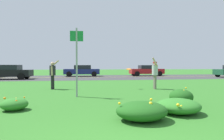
{
  "coord_description": "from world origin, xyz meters",
  "views": [
    {
      "loc": [
        -0.51,
        -1.77,
        1.33
      ],
      "look_at": [
        0.82,
        7.38,
        1.13
      ],
      "focal_mm": 29.69,
      "sensor_mm": 36.0,
      "label": 1
    }
  ],
  "objects_px": {
    "car_black_rightmost": "(8,72)",
    "sign_post_near_path": "(77,56)",
    "person_thrower_dark_shirt": "(53,73)",
    "person_catcher_red_cap_gray_shirt": "(155,72)",
    "car_red_center_left": "(147,70)",
    "frisbee_orange": "(129,69)",
    "car_navy_center_right": "(82,71)"
  },
  "relations": [
    {
      "from": "car_black_rightmost",
      "to": "sign_post_near_path",
      "type": "bearing_deg",
      "value": -58.07
    },
    {
      "from": "sign_post_near_path",
      "to": "person_thrower_dark_shirt",
      "type": "bearing_deg",
      "value": 117.56
    },
    {
      "from": "person_catcher_red_cap_gray_shirt",
      "to": "car_red_center_left",
      "type": "bearing_deg",
      "value": 73.01
    },
    {
      "from": "frisbee_orange",
      "to": "car_navy_center_right",
      "type": "distance_m",
      "value": 14.08
    },
    {
      "from": "sign_post_near_path",
      "to": "car_navy_center_right",
      "type": "distance_m",
      "value": 16.22
    },
    {
      "from": "person_catcher_red_cap_gray_shirt",
      "to": "car_navy_center_right",
      "type": "bearing_deg",
      "value": 107.37
    },
    {
      "from": "person_catcher_red_cap_gray_shirt",
      "to": "car_red_center_left",
      "type": "relative_size",
      "value": 0.41
    },
    {
      "from": "sign_post_near_path",
      "to": "frisbee_orange",
      "type": "bearing_deg",
      "value": 40.12
    },
    {
      "from": "sign_post_near_path",
      "to": "frisbee_orange",
      "type": "relative_size",
      "value": 10.65
    },
    {
      "from": "car_navy_center_right",
      "to": "person_catcher_red_cap_gray_shirt",
      "type": "bearing_deg",
      "value": -72.63
    },
    {
      "from": "person_thrower_dark_shirt",
      "to": "car_red_center_left",
      "type": "bearing_deg",
      "value": 52.73
    },
    {
      "from": "person_thrower_dark_shirt",
      "to": "sign_post_near_path",
      "type": "bearing_deg",
      "value": -62.44
    },
    {
      "from": "person_catcher_red_cap_gray_shirt",
      "to": "frisbee_orange",
      "type": "height_order",
      "value": "person_catcher_red_cap_gray_shirt"
    },
    {
      "from": "person_catcher_red_cap_gray_shirt",
      "to": "car_black_rightmost",
      "type": "bearing_deg",
      "value": 140.42
    },
    {
      "from": "frisbee_orange",
      "to": "car_black_rightmost",
      "type": "height_order",
      "value": "car_black_rightmost"
    },
    {
      "from": "frisbee_orange",
      "to": "car_red_center_left",
      "type": "height_order",
      "value": "car_red_center_left"
    },
    {
      "from": "frisbee_orange",
      "to": "car_navy_center_right",
      "type": "height_order",
      "value": "car_navy_center_right"
    },
    {
      "from": "car_red_center_left",
      "to": "person_thrower_dark_shirt",
      "type": "bearing_deg",
      "value": -127.27
    },
    {
      "from": "person_catcher_red_cap_gray_shirt",
      "to": "car_navy_center_right",
      "type": "xyz_separation_m",
      "value": [
        -4.41,
        14.09,
        -0.23
      ]
    },
    {
      "from": "person_thrower_dark_shirt",
      "to": "car_black_rightmost",
      "type": "relative_size",
      "value": 0.38
    },
    {
      "from": "person_thrower_dark_shirt",
      "to": "car_navy_center_right",
      "type": "bearing_deg",
      "value": 83.84
    },
    {
      "from": "person_catcher_red_cap_gray_shirt",
      "to": "frisbee_orange",
      "type": "bearing_deg",
      "value": 167.7
    },
    {
      "from": "frisbee_orange",
      "to": "sign_post_near_path",
      "type": "bearing_deg",
      "value": -139.88
    },
    {
      "from": "sign_post_near_path",
      "to": "person_thrower_dark_shirt",
      "type": "height_order",
      "value": "sign_post_near_path"
    },
    {
      "from": "person_thrower_dark_shirt",
      "to": "car_black_rightmost",
      "type": "xyz_separation_m",
      "value": [
        -5.84,
        8.91,
        -0.2
      ]
    },
    {
      "from": "frisbee_orange",
      "to": "car_red_center_left",
      "type": "xyz_separation_m",
      "value": [
        5.78,
        13.76,
        -0.41
      ]
    },
    {
      "from": "car_red_center_left",
      "to": "car_black_rightmost",
      "type": "relative_size",
      "value": 1.0
    },
    {
      "from": "sign_post_near_path",
      "to": "frisbee_orange",
      "type": "distance_m",
      "value": 3.82
    },
    {
      "from": "person_catcher_red_cap_gray_shirt",
      "to": "car_black_rightmost",
      "type": "xyz_separation_m",
      "value": [
        -11.68,
        9.66,
        -0.23
      ]
    },
    {
      "from": "frisbee_orange",
      "to": "car_black_rightmost",
      "type": "relative_size",
      "value": 0.06
    },
    {
      "from": "car_red_center_left",
      "to": "car_navy_center_right",
      "type": "xyz_separation_m",
      "value": [
        -8.71,
        0.0,
        0.0
      ]
    },
    {
      "from": "sign_post_near_path",
      "to": "person_catcher_red_cap_gray_shirt",
      "type": "height_order",
      "value": "sign_post_near_path"
    }
  ]
}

